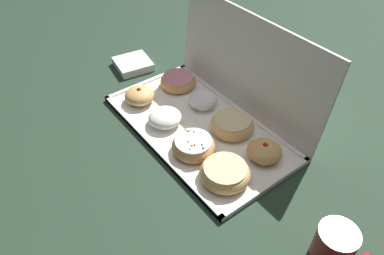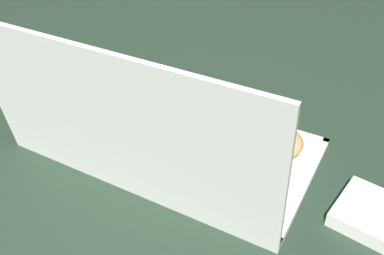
{
  "view_description": "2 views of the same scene",
  "coord_description": "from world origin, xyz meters",
  "px_view_note": "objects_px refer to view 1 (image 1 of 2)",
  "views": [
    {
      "loc": [
        0.59,
        -0.47,
        0.68
      ],
      "look_at": [
        0.02,
        -0.04,
        0.04
      ],
      "focal_mm": 34.28,
      "sensor_mm": 36.0,
      "label": 1
    },
    {
      "loc": [
        -0.35,
        0.56,
        0.52
      ],
      "look_at": [
        -0.05,
        0.01,
        0.06
      ],
      "focal_mm": 39.45,
      "sensor_mm": 36.0,
      "label": 2
    }
  ],
  "objects_px": {
    "coffee_mug": "(336,246)",
    "jelly_filled_donut_7": "(264,151)",
    "donut_box": "(198,128)",
    "napkin_stack": "(133,64)",
    "glazed_ring_donut_6": "(232,124)",
    "powdered_filled_donut_1": "(165,117)",
    "glazed_ring_donut_3": "(225,173)",
    "jelly_filled_donut_0": "(140,95)",
    "sprinkle_donut_2": "(193,145)",
    "pink_frosted_donut_4": "(178,81)",
    "powdered_filled_donut_5": "(203,100)"
  },
  "relations": [
    {
      "from": "coffee_mug",
      "to": "jelly_filled_donut_7",
      "type": "bearing_deg",
      "value": 162.67
    },
    {
      "from": "donut_box",
      "to": "coffee_mug",
      "type": "distance_m",
      "value": 0.47
    },
    {
      "from": "napkin_stack",
      "to": "glazed_ring_donut_6",
      "type": "bearing_deg",
      "value": 5.91
    },
    {
      "from": "powdered_filled_donut_1",
      "to": "glazed_ring_donut_3",
      "type": "distance_m",
      "value": 0.25
    },
    {
      "from": "jelly_filled_donut_7",
      "to": "coffee_mug",
      "type": "xyz_separation_m",
      "value": [
        0.27,
        -0.08,
        0.01
      ]
    },
    {
      "from": "coffee_mug",
      "to": "powdered_filled_donut_1",
      "type": "bearing_deg",
      "value": -175.78
    },
    {
      "from": "jelly_filled_donut_0",
      "to": "napkin_stack",
      "type": "relative_size",
      "value": 0.78
    },
    {
      "from": "glazed_ring_donut_6",
      "to": "jelly_filled_donut_7",
      "type": "distance_m",
      "value": 0.12
    },
    {
      "from": "powdered_filled_donut_1",
      "to": "sprinkle_donut_2",
      "type": "bearing_deg",
      "value": -1.66
    },
    {
      "from": "glazed_ring_donut_6",
      "to": "jelly_filled_donut_7",
      "type": "bearing_deg",
      "value": -1.69
    },
    {
      "from": "pink_frosted_donut_4",
      "to": "sprinkle_donut_2",
      "type": "bearing_deg",
      "value": -27.78
    },
    {
      "from": "donut_box",
      "to": "jelly_filled_donut_0",
      "type": "relative_size",
      "value": 6.15
    },
    {
      "from": "donut_box",
      "to": "coffee_mug",
      "type": "bearing_deg",
      "value": -3.03
    },
    {
      "from": "donut_box",
      "to": "sprinkle_donut_2",
      "type": "distance_m",
      "value": 0.1
    },
    {
      "from": "jelly_filled_donut_0",
      "to": "donut_box",
      "type": "bearing_deg",
      "value": 19.44
    },
    {
      "from": "jelly_filled_donut_0",
      "to": "sprinkle_donut_2",
      "type": "xyz_separation_m",
      "value": [
        0.26,
        0.0,
        -0.0
      ]
    },
    {
      "from": "glazed_ring_donut_6",
      "to": "jelly_filled_donut_7",
      "type": "relative_size",
      "value": 1.36
    },
    {
      "from": "jelly_filled_donut_0",
      "to": "glazed_ring_donut_3",
      "type": "height_order",
      "value": "jelly_filled_donut_0"
    },
    {
      "from": "pink_frosted_donut_4",
      "to": "napkin_stack",
      "type": "distance_m",
      "value": 0.2
    },
    {
      "from": "coffee_mug",
      "to": "pink_frosted_donut_4",
      "type": "bearing_deg",
      "value": 171.95
    },
    {
      "from": "powdered_filled_donut_5",
      "to": "jelly_filled_donut_0",
      "type": "bearing_deg",
      "value": -133.97
    },
    {
      "from": "sprinkle_donut_2",
      "to": "napkin_stack",
      "type": "distance_m",
      "value": 0.46
    },
    {
      "from": "glazed_ring_donut_3",
      "to": "powdered_filled_donut_5",
      "type": "bearing_deg",
      "value": 152.18
    },
    {
      "from": "glazed_ring_donut_3",
      "to": "coffee_mug",
      "type": "distance_m",
      "value": 0.28
    },
    {
      "from": "jelly_filled_donut_0",
      "to": "glazed_ring_donut_6",
      "type": "height_order",
      "value": "jelly_filled_donut_0"
    },
    {
      "from": "pink_frosted_donut_4",
      "to": "jelly_filled_donut_7",
      "type": "xyz_separation_m",
      "value": [
        0.38,
        -0.01,
        0.0
      ]
    },
    {
      "from": "sprinkle_donut_2",
      "to": "jelly_filled_donut_7",
      "type": "distance_m",
      "value": 0.18
    },
    {
      "from": "pink_frosted_donut_4",
      "to": "jelly_filled_donut_7",
      "type": "distance_m",
      "value": 0.38
    },
    {
      "from": "donut_box",
      "to": "jelly_filled_donut_0",
      "type": "xyz_separation_m",
      "value": [
        -0.19,
        -0.07,
        0.03
      ]
    },
    {
      "from": "pink_frosted_donut_4",
      "to": "powdered_filled_donut_1",
      "type": "bearing_deg",
      "value": -47.07
    },
    {
      "from": "donut_box",
      "to": "pink_frosted_donut_4",
      "type": "bearing_deg",
      "value": 160.19
    },
    {
      "from": "jelly_filled_donut_7",
      "to": "napkin_stack",
      "type": "xyz_separation_m",
      "value": [
        -0.57,
        -0.04,
        -0.02
      ]
    },
    {
      "from": "powdered_filled_donut_5",
      "to": "glazed_ring_donut_6",
      "type": "bearing_deg",
      "value": -1.5
    },
    {
      "from": "powdered_filled_donut_1",
      "to": "donut_box",
      "type": "bearing_deg",
      "value": 44.07
    },
    {
      "from": "powdered_filled_donut_1",
      "to": "coffee_mug",
      "type": "bearing_deg",
      "value": 4.22
    },
    {
      "from": "coffee_mug",
      "to": "napkin_stack",
      "type": "distance_m",
      "value": 0.85
    },
    {
      "from": "jelly_filled_donut_0",
      "to": "powdered_filled_donut_1",
      "type": "bearing_deg",
      "value": 2.0
    },
    {
      "from": "donut_box",
      "to": "jelly_filled_donut_7",
      "type": "distance_m",
      "value": 0.2
    },
    {
      "from": "sprinkle_donut_2",
      "to": "glazed_ring_donut_3",
      "type": "xyz_separation_m",
      "value": [
        0.12,
        0.0,
        0.0
      ]
    },
    {
      "from": "glazed_ring_donut_6",
      "to": "napkin_stack",
      "type": "distance_m",
      "value": 0.45
    },
    {
      "from": "jelly_filled_donut_7",
      "to": "pink_frosted_donut_4",
      "type": "bearing_deg",
      "value": 178.89
    },
    {
      "from": "sprinkle_donut_2",
      "to": "glazed_ring_donut_3",
      "type": "relative_size",
      "value": 0.91
    },
    {
      "from": "powdered_filled_donut_5",
      "to": "donut_box",
      "type": "bearing_deg",
      "value": -47.3
    },
    {
      "from": "glazed_ring_donut_6",
      "to": "jelly_filled_donut_7",
      "type": "xyz_separation_m",
      "value": [
        0.12,
        -0.0,
        0.0
      ]
    },
    {
      "from": "glazed_ring_donut_3",
      "to": "pink_frosted_donut_4",
      "type": "bearing_deg",
      "value": 160.66
    },
    {
      "from": "donut_box",
      "to": "powdered_filled_donut_5",
      "type": "bearing_deg",
      "value": 132.7
    },
    {
      "from": "glazed_ring_donut_6",
      "to": "coffee_mug",
      "type": "relative_size",
      "value": 1.2
    },
    {
      "from": "sprinkle_donut_2",
      "to": "powdered_filled_donut_5",
      "type": "xyz_separation_m",
      "value": [
        -0.13,
        0.13,
        0.0
      ]
    },
    {
      "from": "donut_box",
      "to": "coffee_mug",
      "type": "relative_size",
      "value": 5.5
    },
    {
      "from": "powdered_filled_donut_1",
      "to": "jelly_filled_donut_7",
      "type": "bearing_deg",
      "value": 25.65
    }
  ]
}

